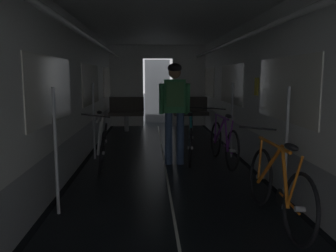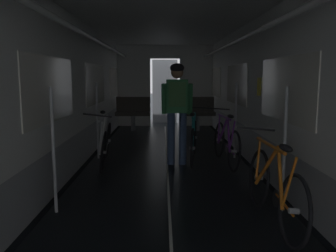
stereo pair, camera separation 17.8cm
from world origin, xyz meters
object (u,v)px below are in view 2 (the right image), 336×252
Objects in this scene: bench_seat_far_right at (197,110)px; person_cyclist_aisle at (177,103)px; bicycle_white at (105,143)px; bench_seat_far_left at (133,110)px; bicycle_orange at (274,188)px; bicycle_teal_in_aisle at (194,140)px; bicycle_purple at (226,142)px.

person_cyclist_aisle is at bearing -100.71° from bench_seat_far_right.
person_cyclist_aisle is (-0.73, -3.85, 0.50)m from bench_seat_far_right.
bench_seat_far_right and bicycle_white have the same top height.
person_cyclist_aisle is (1.07, -3.85, 0.50)m from bench_seat_far_left.
person_cyclist_aisle is (1.23, 0.00, 0.69)m from bicycle_white.
bench_seat_far_right is 3.95m from person_cyclist_aisle.
bench_seat_far_right is 0.58× the size of bicycle_orange.
bicycle_teal_in_aisle is (-0.42, -3.58, -0.18)m from bench_seat_far_right.
bicycle_purple is 0.98× the size of person_cyclist_aisle.
bicycle_orange is 1.01× the size of bicycle_teal_in_aisle.
person_cyclist_aisle reaches higher than bicycle_orange.
bench_seat_far_left is at bearing 111.13° from bicycle_teal_in_aisle.
bench_seat_far_left is 3.85m from bicycle_teal_in_aisle.
bicycle_teal_in_aisle is (1.38, -3.58, -0.18)m from bench_seat_far_left.
person_cyclist_aisle is at bearing 109.83° from bicycle_orange.
bench_seat_far_left is 6.62m from bicycle_orange.
bicycle_white is at bearing -116.88° from bench_seat_far_right.
bench_seat_far_left is 3.86m from bicycle_white.
bench_seat_far_left is 0.57× the size of person_cyclist_aisle.
bench_seat_far_right is at bearing 0.00° from bench_seat_far_left.
person_cyclist_aisle reaches higher than bicycle_white.
bicycle_white is at bearing -179.81° from person_cyclist_aisle.
person_cyclist_aisle is (-0.85, -0.00, 0.69)m from bicycle_purple.
bicycle_teal_in_aisle is at bearing 153.94° from bicycle_purple.
bicycle_white is 3.25m from bicycle_orange.
bicycle_white is 1.56m from bicycle_teal_in_aisle.
bicycle_white is (-0.15, -3.85, -0.19)m from bench_seat_far_left.
bench_seat_far_right reaches higher than bicycle_teal_in_aisle.
bicycle_purple is at bearing -63.46° from bench_seat_far_left.
person_cyclist_aisle reaches higher than bench_seat_far_right.
bicycle_purple is at bearing 90.96° from bicycle_orange.
bench_seat_far_right reaches higher than bicycle_orange.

